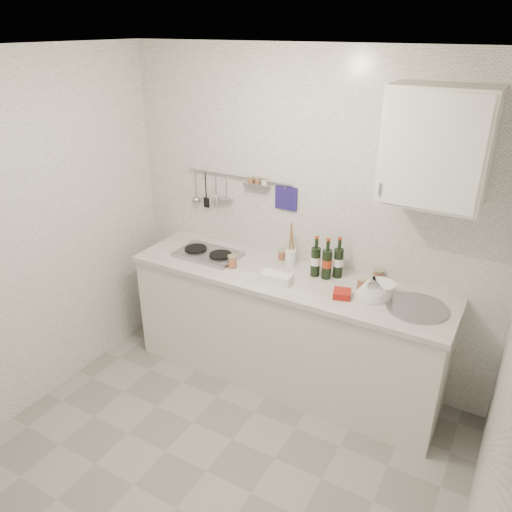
{
  "coord_description": "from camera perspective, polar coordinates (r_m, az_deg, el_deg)",
  "views": [
    {
      "loc": [
        1.42,
        -1.85,
        2.61
      ],
      "look_at": [
        -0.15,
        0.9,
        1.13
      ],
      "focal_mm": 35.0,
      "sensor_mm": 36.0,
      "label": 1
    }
  ],
  "objects": [
    {
      "name": "back_wall",
      "position": [
        3.8,
        5.66,
        3.98
      ],
      "size": [
        3.0,
        0.02,
        2.5
      ],
      "primitive_type": "cube",
      "color": "silver",
      "rests_on": "floor"
    },
    {
      "name": "jar_b",
      "position": [
        3.69,
        13.79,
        -2.17
      ],
      "size": [
        0.07,
        0.07,
        0.09
      ],
      "rotation": [
        0.0,
        0.0,
        -0.09
      ],
      "color": "brown",
      "rests_on": "counter"
    },
    {
      "name": "utensil_crock",
      "position": [
        3.81,
        3.98,
        0.08
      ],
      "size": [
        0.09,
        0.09,
        0.35
      ],
      "rotation": [
        0.0,
        0.0,
        -0.23
      ],
      "color": "white",
      "rests_on": "counter"
    },
    {
      "name": "wall_left",
      "position": [
        3.72,
        -25.89,
        0.97
      ],
      "size": [
        0.02,
        2.8,
        2.5
      ],
      "primitive_type": "cube",
      "color": "silver",
      "rests_on": "floor"
    },
    {
      "name": "ceiling",
      "position": [
        2.34,
        -8.47,
        22.14
      ],
      "size": [
        3.0,
        3.0,
        0.0
      ],
      "primitive_type": "plane",
      "rotation": [
        3.14,
        0.0,
        0.0
      ],
      "color": "silver",
      "rests_on": "back_wall"
    },
    {
      "name": "jar_c",
      "position": [
        3.56,
        11.93,
        -3.1
      ],
      "size": [
        0.06,
        0.06,
        0.08
      ],
      "rotation": [
        0.0,
        0.0,
        0.42
      ],
      "color": "brown",
      "rests_on": "counter"
    },
    {
      "name": "wall_cabinet",
      "position": [
        3.18,
        20.0,
        11.65
      ],
      "size": [
        0.6,
        0.38,
        0.7
      ],
      "color": "silver",
      "rests_on": "back_wall"
    },
    {
      "name": "jar_a",
      "position": [
        3.92,
        2.97,
        0.14
      ],
      "size": [
        0.06,
        0.06,
        0.08
      ],
      "rotation": [
        0.0,
        0.0,
        0.35
      ],
      "color": "brown",
      "rests_on": "counter"
    },
    {
      "name": "strawberry_punnet",
      "position": [
        3.44,
        9.8,
        -4.29
      ],
      "size": [
        0.14,
        0.14,
        0.05
      ],
      "primitive_type": "cube",
      "rotation": [
        0.0,
        0.0,
        0.27
      ],
      "color": "#B41A14",
      "rests_on": "counter"
    },
    {
      "name": "jar_d",
      "position": [
        3.78,
        -2.72,
        -0.63
      ],
      "size": [
        0.07,
        0.07,
        0.1
      ],
      "rotation": [
        0.0,
        0.0,
        -0.34
      ],
      "color": "brown",
      "rests_on": "counter"
    },
    {
      "name": "wine_bottles",
      "position": [
        3.63,
        8.13,
        -0.17
      ],
      "size": [
        0.23,
        0.13,
        0.31
      ],
      "rotation": [
        0.0,
        0.0,
        0.38
      ],
      "color": "black",
      "rests_on": "counter"
    },
    {
      "name": "floor",
      "position": [
        3.5,
        -5.69,
        -23.28
      ],
      "size": [
        3.0,
        3.0,
        0.0
      ],
      "primitive_type": "plane",
      "color": "slate",
      "rests_on": "ground"
    },
    {
      "name": "wall_right",
      "position": [
        2.3,
        26.23,
        -14.25
      ],
      "size": [
        0.02,
        2.8,
        2.5
      ],
      "primitive_type": "cube",
      "color": "silver",
      "rests_on": "floor"
    },
    {
      "name": "wall_rail",
      "position": [
        3.98,
        -2.34,
        7.74
      ],
      "size": [
        0.98,
        0.09,
        0.34
      ],
      "color": "#93969B",
      "rests_on": "back_wall"
    },
    {
      "name": "butter_dish",
      "position": [
        3.58,
        2.4,
        -2.52
      ],
      "size": [
        0.22,
        0.12,
        0.07
      ],
      "primitive_type": "cube",
      "rotation": [
        0.0,
        0.0,
        0.04
      ],
      "color": "white",
      "rests_on": "counter"
    },
    {
      "name": "plate_stack_sink",
      "position": [
        3.48,
        13.61,
        -3.8
      ],
      "size": [
        0.26,
        0.24,
        0.11
      ],
      "rotation": [
        0.0,
        0.0,
        0.33
      ],
      "color": "white",
      "rests_on": "counter"
    },
    {
      "name": "plate_stack_hob",
      "position": [
        4.07,
        -6.75,
        0.54
      ],
      "size": [
        0.25,
        0.25,
        0.02
      ],
      "rotation": [
        0.0,
        0.0,
        -0.39
      ],
      "color": "#4D56AF",
      "rests_on": "counter"
    },
    {
      "name": "counter",
      "position": [
        3.93,
        3.42,
        -8.58
      ],
      "size": [
        2.44,
        0.64,
        0.96
      ],
      "color": "silver",
      "rests_on": "floor"
    }
  ]
}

